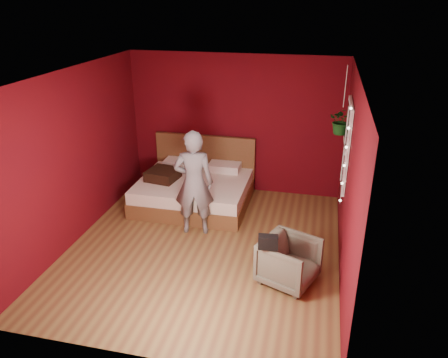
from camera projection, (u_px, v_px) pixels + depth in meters
floor at (204, 247)px, 6.66m from camera, size 4.50×4.50×0.00m
room_walls at (202, 142)px, 6.00m from camera, size 4.04×4.54×2.62m
window at (346, 145)px, 6.47m from camera, size 0.05×0.97×1.27m
fairy_lights at (345, 156)px, 6.00m from camera, size 0.04×0.04×1.45m
bed at (195, 188)px, 7.98m from camera, size 1.95×1.66×1.07m
person at (194, 183)px, 6.78m from camera, size 0.69×0.52×1.70m
armchair at (289, 261)px, 5.75m from camera, size 0.90×0.89×0.63m
handbag at (268, 242)px, 5.43m from camera, size 0.26×0.15×0.18m
throw_pillow at (163, 175)px, 7.80m from camera, size 0.58×0.58×0.18m
hanging_plant at (342, 121)px, 6.72m from camera, size 0.41×0.37×1.06m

